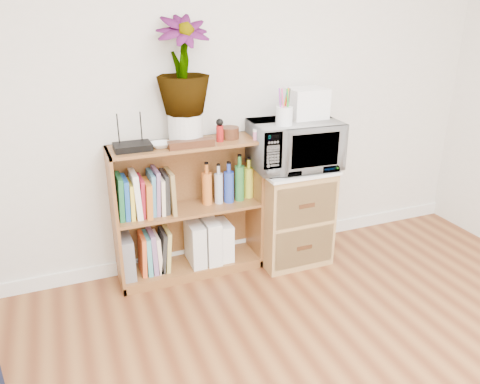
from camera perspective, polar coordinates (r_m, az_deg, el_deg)
skirting_board at (r=3.62m, az=-1.27°, el=-6.72°), size 4.00×0.02×0.10m
bookshelf at (r=3.21m, az=-6.31°, el=-2.26°), size 1.00×0.30×0.95m
wicker_unit at (r=3.45m, az=6.19°, el=-2.73°), size 0.50×0.45×0.70m
microwave at (r=3.26m, az=6.65°, el=5.76°), size 0.61×0.43×0.33m
pen_cup at (r=3.09m, az=5.40°, el=9.22°), size 0.11×0.11×0.12m
small_appliance at (r=3.31m, az=8.09°, el=10.68°), size 0.26×0.21×0.20m
router at (r=2.96m, az=-12.97°, el=5.41°), size 0.23×0.15×0.04m
white_bowl at (r=2.98m, az=-9.67°, el=5.68°), size 0.13×0.13×0.03m
plant_pot at (r=3.04m, az=-6.65°, el=7.73°), size 0.22×0.22×0.19m
potted_plant at (r=2.97m, az=-6.99°, el=15.02°), size 0.33×0.33×0.59m
trinket_box at (r=2.95m, az=-5.95°, el=5.88°), size 0.29×0.07×0.05m
kokeshi_doll at (r=3.06m, az=-2.48°, el=7.13°), size 0.05×0.05×0.11m
wooden_bowl at (r=3.14m, az=-1.31°, el=7.23°), size 0.13×0.13×0.08m
paint_jars at (r=3.12m, az=2.43°, el=6.88°), size 0.10×0.04×0.05m
file_box at (r=3.26m, az=-13.72°, el=-7.57°), size 0.09×0.23×0.29m
magazine_holder_left at (r=3.32m, az=-5.49°, el=-6.18°), size 0.10×0.25×0.31m
magazine_holder_mid at (r=3.35m, az=-3.66°, el=-5.80°), size 0.10×0.25×0.32m
magazine_holder_right at (r=3.39m, az=-2.03°, el=-5.82°), size 0.09×0.22×0.28m
cookbooks at (r=3.09m, az=-11.49°, el=-0.34°), size 0.36×0.20×0.30m
liquor_bottles at (r=3.24m, az=-0.69°, el=1.38°), size 0.46×0.07×0.32m
lower_books at (r=3.28m, az=-10.40°, el=-7.11°), size 0.21×0.19×0.30m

